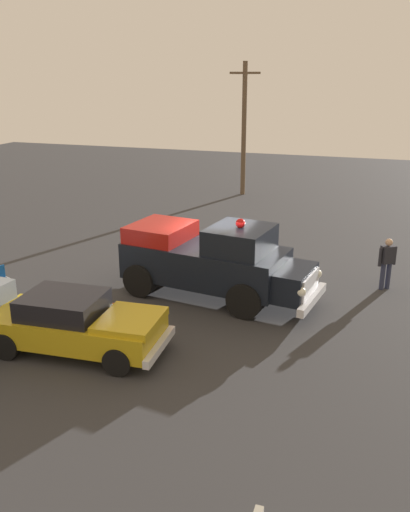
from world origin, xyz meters
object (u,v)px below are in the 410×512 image
spectator_seated (139,266)px  vintage_fire_truck (212,260)px  traffic_cone (107,297)px  spectator_standing (387,260)px  classic_hot_rod (77,323)px  lawn_chair_by_car (0,281)px  lawn_chair_near_truck (141,267)px  utility_pole (244,127)px

spectator_seated → vintage_fire_truck: bearing=88.2°
spectator_seated → traffic_cone: (1.79, -0.23, -0.39)m
spectator_standing → spectator_seated: bearing=-73.5°
classic_hot_rod → lawn_chair_by_car: classic_hot_rod is taller
lawn_chair_near_truck → spectator_seated: size_ratio=0.79×
lawn_chair_by_car → spectator_seated: spectator_seated is taller
spectator_seated → spectator_standing: bearing=106.5°
lawn_chair_by_car → vintage_fire_truck: bearing=110.2°
vintage_fire_truck → lawn_chair_near_truck: size_ratio=6.09×
spectator_standing → traffic_cone: (4.03, -7.78, -0.66)m
traffic_cone → utility_pole: bearing=-179.6°
lawn_chair_near_truck → spectator_seated: (0.13, -0.03, 0.11)m
spectator_standing → utility_pole: (-12.35, -7.90, 2.74)m
utility_pole → traffic_cone: size_ratio=11.20×
utility_pole → lawn_chair_near_truck: bearing=1.5°
lawn_chair_by_car → utility_pole: bearing=169.3°
vintage_fire_truck → traffic_cone: vintage_fire_truck is taller
vintage_fire_truck → spectator_standing: size_ratio=3.71×
lawn_chair_near_truck → lawn_chair_by_car: size_ratio=1.00×
spectator_standing → vintage_fire_truck: bearing=-65.5°
vintage_fire_truck → spectator_seated: 2.54m
vintage_fire_truck → lawn_chair_by_car: vintage_fire_truck is taller
lawn_chair_near_truck → spectator_seated: 0.17m
lawn_chair_near_truck → traffic_cone: bearing=-7.6°
lawn_chair_near_truck → traffic_cone: 1.96m
lawn_chair_near_truck → spectator_seated: bearing=-12.9°
lawn_chair_near_truck → lawn_chair_by_car: bearing=-55.9°
lawn_chair_by_car → spectator_seated: (-2.30, 3.55, 0.11)m
spectator_seated → classic_hot_rod: bearing=5.1°
vintage_fire_truck → classic_hot_rod: 4.85m
lawn_chair_by_car → utility_pole: (-16.88, 3.19, 3.11)m
lawn_chair_by_car → spectator_seated: bearing=122.9°
spectator_seated → spectator_standing: spectator_standing is taller
spectator_standing → utility_pole: utility_pole is taller
classic_hot_rod → spectator_standing: 9.78m
classic_hot_rod → spectator_standing: size_ratio=2.66×
vintage_fire_truck → lawn_chair_by_car: (2.22, -6.03, -0.61)m
spectator_seated → traffic_cone: 1.85m
lawn_chair_near_truck → classic_hot_rod: bearing=4.6°
classic_hot_rod → traffic_cone: bearing=-166.7°
lawn_chair_by_car → traffic_cone: size_ratio=1.61×
vintage_fire_truck → spectator_seated: (-0.08, -2.49, -0.50)m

